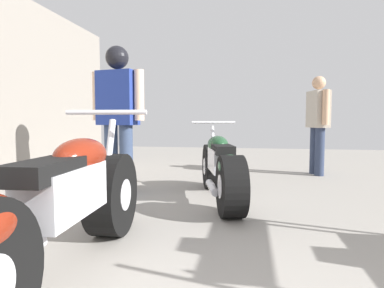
{
  "coord_description": "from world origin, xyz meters",
  "views": [
    {
      "loc": [
        0.19,
        -0.01,
        0.89
      ],
      "look_at": [
        -0.34,
        2.97,
        0.67
      ],
      "focal_mm": 30.61,
      "sensor_mm": 36.0,
      "label": 1
    }
  ],
  "objects": [
    {
      "name": "ground_plane",
      "position": [
        0.0,
        3.09,
        0.0
      ],
      "size": [
        14.81,
        14.81,
        0.0
      ],
      "primitive_type": "plane",
      "color": "gray"
    },
    {
      "name": "motorcycle_maroon_cruiser",
      "position": [
        -0.82,
        1.59,
        0.4
      ],
      "size": [
        0.61,
        2.08,
        0.97
      ],
      "color": "black",
      "rests_on": "ground_plane"
    },
    {
      "name": "motorcycle_black_naked",
      "position": [
        -0.12,
        3.55,
        0.36
      ],
      "size": [
        0.75,
        1.87,
        0.88
      ],
      "color": "black",
      "rests_on": "ground_plane"
    },
    {
      "name": "mechanic_in_blue",
      "position": [
        1.27,
        5.57,
        0.9
      ],
      "size": [
        0.32,
        0.64,
        1.59
      ],
      "color": "#2D3851",
      "rests_on": "ground_plane"
    },
    {
      "name": "mechanic_with_helmet",
      "position": [
        -1.37,
        3.69,
        1.06
      ],
      "size": [
        0.7,
        0.32,
        1.76
      ],
      "color": "#384766",
      "rests_on": "ground_plane"
    }
  ]
}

